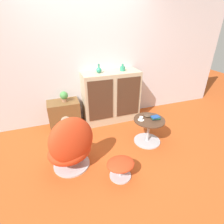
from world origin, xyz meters
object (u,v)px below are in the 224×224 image
book_stack (155,118)px  bowl (147,115)px  tv_console (64,114)px  vase_inner_left (123,68)px  sideboard (111,97)px  coffee_table (148,130)px  teacup (141,119)px  ottoman (121,166)px  egg_chair (71,146)px  potted_plant (64,96)px  vase_leftmost (99,70)px

book_stack → bowl: bearing=119.2°
tv_console → vase_inner_left: bearing=-1.7°
sideboard → coffee_table: sideboard is taller
tv_console → teacup: 1.54m
ottoman → coffee_table: size_ratio=0.73×
coffee_table → teacup: size_ratio=5.14×
teacup → bowl: bearing=26.6°
tv_console → ottoman: (0.56, -1.58, -0.08)m
sideboard → egg_chair: sideboard is taller
egg_chair → potted_plant: bearing=86.9°
vase_leftmost → vase_inner_left: vase_leftmost is taller
book_stack → teacup: bearing=167.8°
egg_chair → potted_plant: (0.06, 1.19, 0.27)m
ottoman → vase_inner_left: (0.65, 1.55, 0.90)m
tv_console → vase_leftmost: (0.73, -0.04, 0.83)m
egg_chair → potted_plant: 1.22m
egg_chair → coffee_table: size_ratio=1.62×
tv_console → coffee_table: bearing=-37.8°
bowl → teacup: bearing=-153.4°
ottoman → potted_plant: (-0.52, 1.58, 0.46)m
ottoman → egg_chair: bearing=146.1°
coffee_table → potted_plant: (-1.27, 1.01, 0.41)m
sideboard → teacup: (0.20, -0.94, -0.05)m
ottoman → bowl: bearing=41.7°
tv_console → vase_inner_left: size_ratio=4.53×
vase_inner_left → bowl: 1.07m
teacup → vase_leftmost: bearing=114.8°
potted_plant → book_stack: (1.37, -1.03, -0.18)m
egg_chair → book_stack: size_ratio=5.64×
sideboard → book_stack: 1.09m
sideboard → vase_leftmost: size_ratio=6.89×
egg_chair → coffee_table: bearing=7.6°
potted_plant → book_stack: 1.72m
potted_plant → bowl: bearing=-34.8°
sideboard → bowl: 0.93m
ottoman → sideboard: bearing=75.3°
ottoman → book_stack: size_ratio=2.54×
tv_console → ottoman: 1.68m
tv_console → bowl: 1.62m
sideboard → vase_leftmost: vase_leftmost is taller
vase_inner_left → potted_plant: (-1.17, 0.04, -0.43)m
ottoman → bowl: 1.07m
bowl → potted_plant: bearing=145.2°
vase_inner_left → teacup: size_ratio=1.28×
sideboard → tv_console: 1.00m
coffee_table → ottoman: bearing=-142.6°
sideboard → bowl: bearing=-66.9°
teacup → egg_chair: bearing=-170.0°
bowl → vase_inner_left: bearing=98.1°
bowl → book_stack: bearing=-60.8°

